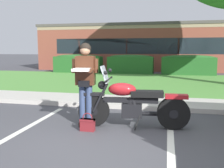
# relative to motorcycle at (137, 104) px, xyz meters

# --- Properties ---
(ground_plane) EXTENTS (140.00, 140.00, 0.00)m
(ground_plane) POSITION_rel_motorcycle_xyz_m (-0.41, -1.19, -0.49)
(ground_plane) COLOR #424247
(curb_strip) EXTENTS (60.00, 0.20, 0.12)m
(curb_strip) POSITION_rel_motorcycle_xyz_m (-0.41, 1.62, -0.43)
(curb_strip) COLOR #B7B2A8
(curb_strip) RESTS_ON ground
(concrete_walk) EXTENTS (60.00, 1.50, 0.08)m
(concrete_walk) POSITION_rel_motorcycle_xyz_m (-0.41, 2.47, -0.45)
(concrete_walk) COLOR #B7B2A8
(concrete_walk) RESTS_ON ground
(grass_lawn) EXTENTS (60.00, 8.06, 0.06)m
(grass_lawn) POSITION_rel_motorcycle_xyz_m (-0.41, 7.25, -0.46)
(grass_lawn) COLOR #518E3D
(grass_lawn) RESTS_ON ground
(stall_stripe_0) EXTENTS (0.23, 4.40, 0.01)m
(stall_stripe_0) POSITION_rel_motorcycle_xyz_m (-2.15, -0.99, -0.49)
(stall_stripe_0) COLOR silver
(stall_stripe_0) RESTS_ON ground
(stall_stripe_1) EXTENTS (0.23, 4.40, 0.01)m
(stall_stripe_1) POSITION_rel_motorcycle_xyz_m (0.70, -0.99, -0.49)
(stall_stripe_1) COLOR silver
(stall_stripe_1) RESTS_ON ground
(motorcycle) EXTENTS (2.24, 0.82, 1.26)m
(motorcycle) POSITION_rel_motorcycle_xyz_m (0.00, 0.00, 0.00)
(motorcycle) COLOR black
(motorcycle) RESTS_ON ground
(rider_person) EXTENTS (0.53, 0.60, 1.70)m
(rider_person) POSITION_rel_motorcycle_xyz_m (-1.04, -0.14, 0.52)
(rider_person) COLOR black
(rider_person) RESTS_ON ground
(handbag) EXTENTS (0.28, 0.13, 0.36)m
(handbag) POSITION_rel_motorcycle_xyz_m (-0.90, -0.44, -0.34)
(handbag) COLOR maroon
(handbag) RESTS_ON ground
(hedge_left) EXTENTS (3.17, 0.90, 1.24)m
(hedge_left) POSITION_rel_motorcycle_xyz_m (-5.50, 11.27, 0.16)
(hedge_left) COLOR #235623
(hedge_left) RESTS_ON ground
(hedge_center_left) EXTENTS (2.85, 0.90, 1.24)m
(hedge_center_left) POSITION_rel_motorcycle_xyz_m (-1.99, 11.27, 0.16)
(hedge_center_left) COLOR #235623
(hedge_center_left) RESTS_ON ground
(hedge_center_right) EXTENTS (3.14, 0.90, 1.24)m
(hedge_center_right) POSITION_rel_motorcycle_xyz_m (1.52, 11.27, 0.16)
(hedge_center_right) COLOR #235623
(hedge_center_right) RESTS_ON ground
(brick_building) EXTENTS (21.23, 9.57, 3.45)m
(brick_building) POSITION_rel_motorcycle_xyz_m (0.94, 18.12, 1.24)
(brick_building) COLOR brown
(brick_building) RESTS_ON ground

